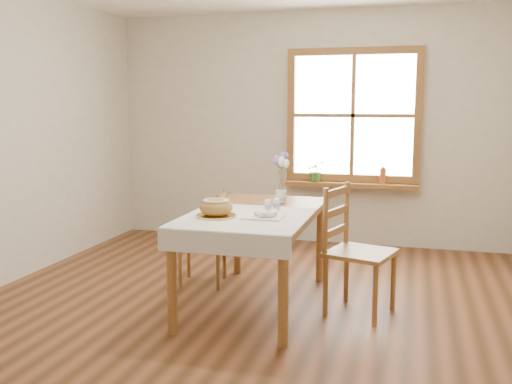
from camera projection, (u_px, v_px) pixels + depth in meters
ground at (245, 317)px, 4.26m from camera, size 5.00×5.00×0.00m
room_walls at (244, 85)px, 4.00m from camera, size 4.60×5.10×2.65m
window at (353, 116)px, 6.26m from camera, size 1.46×0.08×1.46m
window_sill at (351, 185)px, 6.31m from camera, size 1.46×0.20×0.05m
dining_table at (256, 222)px, 4.45m from camera, size 0.90×1.60×0.75m
table_linen at (245, 218)px, 4.15m from camera, size 0.91×0.99×0.01m
chair_left at (202, 238)px, 4.99m from camera, size 0.46×0.45×0.82m
chair_right at (361, 251)px, 4.27m from camera, size 0.58×0.57×0.97m
bread_plate at (216, 216)px, 4.15m from camera, size 0.34×0.34×0.02m
bread_loaf at (216, 206)px, 4.14m from camera, size 0.24×0.24×0.13m
egg_napkin at (263, 217)px, 4.12m from camera, size 0.30×0.25×0.01m
eggs at (263, 213)px, 4.12m from camera, size 0.23×0.21×0.05m
salt_shaker at (268, 205)px, 4.35m from camera, size 0.06×0.06×0.10m
pepper_shaker at (276, 204)px, 4.38m from camera, size 0.05×0.05×0.10m
flower_vase at (281, 197)px, 4.77m from camera, size 0.12×0.12×0.10m
lavender_bouquet at (281, 173)px, 4.74m from camera, size 0.17×0.17×0.31m
potted_plant at (316, 173)px, 6.39m from camera, size 0.26×0.27×0.18m
amber_bottle at (383, 175)px, 6.20m from camera, size 0.08×0.08×0.19m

